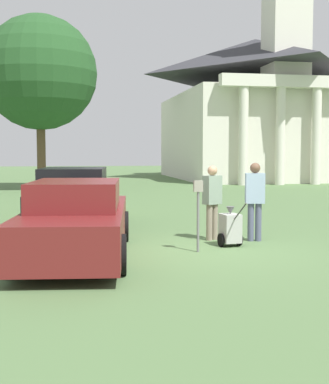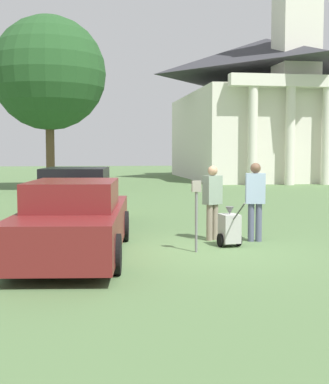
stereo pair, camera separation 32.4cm
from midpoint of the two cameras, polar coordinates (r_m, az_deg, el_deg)
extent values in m
plane|color=#517042|center=(10.89, 2.78, -6.27)|extent=(120.00, 120.00, 0.00)
cube|color=maroon|center=(10.42, -10.15, -3.70)|extent=(2.40, 5.42, 0.75)
cube|color=maroon|center=(10.14, -10.35, -0.30)|extent=(1.82, 2.38, 0.52)
cylinder|color=black|center=(12.17, -13.29, -3.64)|extent=(0.26, 0.69, 0.67)
cylinder|color=black|center=(11.99, -5.07, -3.66)|extent=(0.26, 0.69, 0.67)
cylinder|color=black|center=(9.03, -16.90, -6.52)|extent=(0.26, 0.69, 0.67)
cylinder|color=black|center=(8.78, -5.74, -6.65)|extent=(0.26, 0.69, 0.67)
cube|color=black|center=(14.11, -10.19, -1.37)|extent=(2.36, 5.04, 0.85)
cube|color=black|center=(13.87, -10.32, 1.42)|extent=(1.80, 2.22, 0.55)
cylinder|color=black|center=(15.75, -12.66, -1.79)|extent=(0.26, 0.70, 0.68)
cylinder|color=black|center=(15.56, -6.32, -1.79)|extent=(0.26, 0.70, 0.68)
cylinder|color=black|center=(12.81, -14.86, -3.25)|extent=(0.26, 0.70, 0.68)
cylinder|color=black|center=(12.57, -7.05, -3.28)|extent=(0.26, 0.70, 0.68)
cube|color=beige|center=(17.02, -10.20, -0.60)|extent=(2.39, 4.96, 0.71)
cube|color=beige|center=(16.79, -10.30, 1.36)|extent=(1.84, 2.18, 0.48)
cylinder|color=black|center=(18.62, -12.37, -0.81)|extent=(0.26, 0.72, 0.70)
cylinder|color=black|center=(18.42, -6.88, -0.80)|extent=(0.26, 0.72, 0.70)
cylinder|color=black|center=(15.72, -14.07, -1.80)|extent=(0.26, 0.72, 0.70)
cylinder|color=black|center=(15.49, -7.56, -1.80)|extent=(0.26, 0.72, 0.70)
cylinder|color=slate|center=(10.66, 2.73, -3.21)|extent=(0.05, 0.05, 1.21)
cube|color=gray|center=(10.59, 2.74, 0.63)|extent=(0.18, 0.09, 0.22)
cylinder|color=gray|center=(12.19, 4.62, -3.18)|extent=(0.14, 0.14, 0.82)
cylinder|color=gray|center=(12.08, 4.04, -3.25)|extent=(0.14, 0.14, 0.82)
cube|color=gray|center=(12.06, 4.35, 0.23)|extent=(0.47, 0.40, 0.65)
sphere|color=tan|center=(12.04, 4.37, 2.29)|extent=(0.22, 0.22, 0.22)
cylinder|color=#515670|center=(12.12, 9.22, -3.19)|extent=(0.14, 0.14, 0.85)
cylinder|color=#515670|center=(12.10, 8.42, -3.20)|extent=(0.14, 0.14, 0.85)
cube|color=#99B2CC|center=(12.03, 8.87, 0.40)|extent=(0.45, 0.30, 0.67)
sphere|color=brown|center=(12.01, 8.89, 2.55)|extent=(0.23, 0.23, 0.23)
cube|color=#B2B2AD|center=(11.40, 6.21, -3.85)|extent=(0.41, 0.48, 0.60)
cone|color=#59595B|center=(11.35, 6.23, -1.95)|extent=(0.18, 0.18, 0.16)
cylinder|color=#4C4C4C|center=(10.92, 7.21, -2.11)|extent=(0.10, 0.59, 0.43)
cylinder|color=black|center=(11.36, 5.22, -5.12)|extent=(0.08, 0.28, 0.28)
cylinder|color=black|center=(11.52, 7.16, -5.00)|extent=(0.08, 0.28, 0.28)
cube|color=silver|center=(39.85, 9.29, 5.80)|extent=(11.34, 14.18, 6.00)
pyramid|color=#333338|center=(40.39, 9.40, 13.91)|extent=(11.57, 14.47, 2.70)
cylinder|color=silver|center=(31.47, 8.12, 5.91)|extent=(0.56, 0.56, 5.70)
cylinder|color=silver|center=(32.25, 11.97, 5.83)|extent=(0.56, 0.56, 5.70)
cylinder|color=silver|center=(33.17, 15.62, 5.72)|extent=(0.56, 0.56, 5.70)
cube|color=silver|center=(32.93, 13.92, 11.35)|extent=(9.64, 0.70, 0.70)
cube|color=silver|center=(35.57, 12.60, 17.67)|extent=(2.40, 2.40, 8.44)
cylinder|color=brown|center=(28.18, -13.32, 3.77)|extent=(0.44, 0.44, 3.50)
sphere|color=#234C23|center=(28.46, -13.48, 12.27)|extent=(5.79, 5.79, 5.79)
camera|label=1|loc=(0.16, -90.78, -0.06)|focal=50.00mm
camera|label=2|loc=(0.16, 89.22, 0.06)|focal=50.00mm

